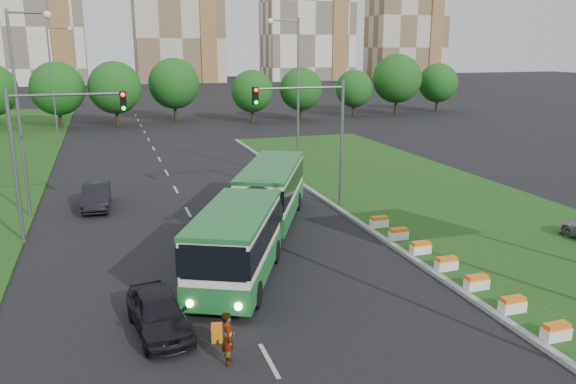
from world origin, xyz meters
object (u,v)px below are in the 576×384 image
object	(u,v)px
traffic_mast_left	(47,140)
car_left_far	(96,196)
car_left_near	(159,312)
shopping_trolley	(217,333)
pedestrian	(228,338)
traffic_mast_median	(318,125)
articulated_bus	(251,212)

from	to	relation	value
traffic_mast_left	car_left_far	xyz separation A→B (m)	(2.01, 5.69, -4.57)
car_left_near	car_left_far	bearing A→B (deg)	89.45
car_left_near	car_left_far	size ratio (longest dim) A/B	0.93
shopping_trolley	car_left_near	bearing A→B (deg)	155.63
pedestrian	traffic_mast_median	bearing A→B (deg)	-20.56
articulated_bus	pedestrian	world-z (taller)	articulated_bus
articulated_bus	car_left_near	distance (m)	9.66
shopping_trolley	traffic_mast_median	bearing A→B (deg)	69.32
pedestrian	car_left_near	bearing A→B (deg)	43.85
car_left_far	pedestrian	world-z (taller)	pedestrian
shopping_trolley	car_left_far	bearing A→B (deg)	113.93
traffic_mast_left	car_left_far	bearing A→B (deg)	70.49
car_left_near	pedestrian	size ratio (longest dim) A/B	2.48
car_left_near	pedestrian	world-z (taller)	pedestrian
traffic_mast_median	shopping_trolley	xyz separation A→B (m)	(-9.15, -14.25, -5.03)
traffic_mast_median	shopping_trolley	bearing A→B (deg)	-122.70
car_left_near	shopping_trolley	xyz separation A→B (m)	(1.82, -1.34, -0.43)
traffic_mast_median	car_left_far	size ratio (longest dim) A/B	1.70
articulated_bus	pedestrian	size ratio (longest dim) A/B	9.97
traffic_mast_left	shopping_trolley	size ratio (longest dim) A/B	12.30
shopping_trolley	pedestrian	bearing A→B (deg)	-74.16
traffic_mast_median	traffic_mast_left	xyz separation A→B (m)	(-15.16, -1.00, 0.00)
articulated_bus	car_left_near	xyz separation A→B (m)	(-5.45, -7.91, -1.03)
traffic_mast_left	pedestrian	size ratio (longest dim) A/B	4.51
traffic_mast_left	car_left_near	world-z (taller)	traffic_mast_left
articulated_bus	shopping_trolley	size ratio (longest dim) A/B	27.14
car_left_far	pedestrian	distance (m)	20.80
traffic_mast_median	pedestrian	size ratio (longest dim) A/B	4.51
traffic_mast_median	pedestrian	bearing A→B (deg)	-119.96
traffic_mast_left	pedestrian	xyz separation A→B (m)	(6.11, -14.70, -4.46)
pedestrian	shopping_trolley	world-z (taller)	pedestrian
shopping_trolley	articulated_bus	bearing A→B (deg)	80.58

